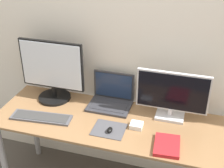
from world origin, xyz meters
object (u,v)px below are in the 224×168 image
Objects in this scene: book at (167,145)px; power_brick at (136,125)px; laptop at (111,97)px; mouse at (110,130)px; keyboard at (41,117)px; monitor_right at (172,95)px; monitor_left at (52,71)px.

book is 0.28m from power_brick.
mouse is (0.09, -0.35, -0.04)m from laptop.
laptop is 3.79× the size of power_brick.
laptop is 0.72× the size of keyboard.
monitor_right reaches higher than power_brick.
keyboard is 7.62× the size of mouse.
laptop is at bearing 5.71° from monitor_left.
monitor_right is 8.59× the size of mouse.
monitor_right is 0.50m from mouse.
monitor_right is at bearing 94.36° from book.
power_brick is (0.16, 0.11, -0.00)m from mouse.
keyboard is 0.69m from power_brick.
power_brick is at bearing -42.97° from laptop.
monitor_right is (0.92, 0.00, -0.05)m from monitor_left.
laptop is 0.36m from mouse.
book is (0.39, -0.04, -0.01)m from mouse.
mouse reaches higher than book.
monitor_left is at bearing 160.35° from book.
monitor_left is 0.37m from keyboard.
laptop is (-0.46, 0.05, -0.13)m from monitor_right.
monitor_left is 2.23× the size of book.
monitor_right reaches higher than keyboard.
book is at bearing -5.85° from mouse.
mouse is at bearing -146.27° from power_brick.
mouse is at bearing -74.89° from laptop.
keyboard is (-0.43, -0.33, -0.05)m from laptop.
power_brick is (-0.21, -0.19, -0.17)m from monitor_right.
mouse is 0.40m from book.
book is (0.95, -0.34, -0.23)m from monitor_left.
mouse is 0.19m from power_brick.
book is at bearing -3.44° from keyboard.
keyboard is (0.03, -0.28, -0.23)m from monitor_left.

